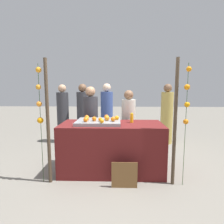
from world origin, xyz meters
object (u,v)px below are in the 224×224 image
(orange_0, at_px, (86,120))
(vendor_left, at_px, (91,125))
(vendor_right, at_px, (128,127))
(chalkboard_sign, at_px, (124,175))
(juice_bottle, at_px, (132,118))
(orange_1, at_px, (113,119))
(stall_counter, at_px, (112,147))

(orange_0, xyz_separation_m, vendor_left, (-0.03, 0.84, -0.28))
(vendor_right, bearing_deg, chalkboard_sign, -95.50)
(orange_0, xyz_separation_m, juice_bottle, (0.85, 0.28, -0.01))
(vendor_right, bearing_deg, juice_bottle, -87.17)
(orange_0, height_order, chalkboard_sign, orange_0)
(orange_1, relative_size, juice_bottle, 0.45)
(orange_0, distance_m, vendor_right, 1.25)
(chalkboard_sign, bearing_deg, vendor_right, 84.50)
(stall_counter, relative_size, juice_bottle, 10.05)
(juice_bottle, distance_m, vendor_right, 0.68)
(juice_bottle, distance_m, chalkboard_sign, 1.11)
(vendor_left, bearing_deg, vendor_right, 3.06)
(vendor_left, relative_size, vendor_right, 1.05)
(stall_counter, distance_m, orange_1, 0.58)
(orange_0, distance_m, juice_bottle, 0.90)
(juice_bottle, bearing_deg, chalkboard_sign, -102.21)
(stall_counter, relative_size, orange_1, 22.15)
(vendor_left, bearing_deg, chalkboard_sign, -60.86)
(orange_0, relative_size, juice_bottle, 0.43)
(juice_bottle, bearing_deg, orange_1, -148.81)
(juice_bottle, height_order, vendor_left, vendor_left)
(stall_counter, bearing_deg, vendor_left, 126.38)
(orange_1, distance_m, vendor_right, 0.94)
(juice_bottle, bearing_deg, orange_0, -161.62)
(orange_0, bearing_deg, vendor_right, 47.20)
(juice_bottle, xyz_separation_m, vendor_left, (-0.88, 0.56, -0.27))
(stall_counter, xyz_separation_m, orange_0, (-0.47, -0.17, 0.57))
(orange_0, xyz_separation_m, vendor_right, (0.82, 0.89, -0.32))
(orange_0, bearing_deg, chalkboard_sign, -33.04)
(chalkboard_sign, bearing_deg, juice_bottle, 77.79)
(orange_0, bearing_deg, orange_1, 7.77)
(vendor_right, bearing_deg, orange_0, -132.80)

